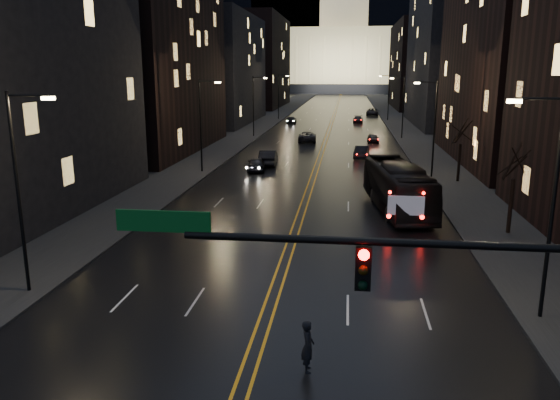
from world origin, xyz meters
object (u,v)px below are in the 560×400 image
(oncoming_car_a, at_px, (256,164))
(oncoming_car_b, at_px, (268,157))
(traffic_signal, at_px, (475,294))
(receding_car_a, at_px, (361,152))
(bus, at_px, (397,187))
(pedestrian_a, at_px, (308,346))

(oncoming_car_a, height_order, oncoming_car_b, oncoming_car_b)
(traffic_signal, distance_m, receding_car_a, 51.42)
(traffic_signal, xyz_separation_m, bus, (0.84, 27.46, -3.41))
(traffic_signal, distance_m, oncoming_car_b, 46.82)
(receding_car_a, bearing_deg, traffic_signal, -82.39)
(traffic_signal, distance_m, pedestrian_a, 7.62)
(oncoming_car_b, xyz_separation_m, pedestrian_a, (7.16, -40.28, 0.09))
(bus, bearing_deg, oncoming_car_b, 115.90)
(bus, bearing_deg, pedestrian_a, -109.91)
(bus, relative_size, receding_car_a, 2.87)
(bus, xyz_separation_m, receding_car_a, (-2.01, 23.76, -0.99))
(oncoming_car_a, height_order, receding_car_a, oncoming_car_a)
(bus, distance_m, oncoming_car_a, 18.95)
(traffic_signal, relative_size, oncoming_car_a, 4.09)
(traffic_signal, xyz_separation_m, receding_car_a, (-1.17, 51.22, -4.41))
(traffic_signal, height_order, oncoming_car_b, traffic_signal)
(oncoming_car_a, distance_m, receding_car_a, 14.34)
(bus, relative_size, oncoming_car_b, 2.45)
(oncoming_car_b, relative_size, receding_car_a, 1.17)
(receding_car_a, bearing_deg, oncoming_car_a, -131.39)
(traffic_signal, relative_size, bus, 1.43)
(traffic_signal, distance_m, bus, 27.68)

